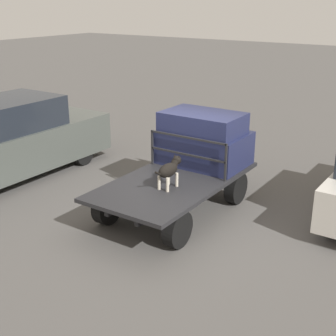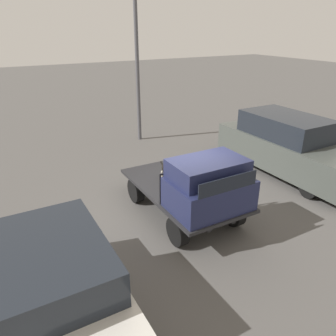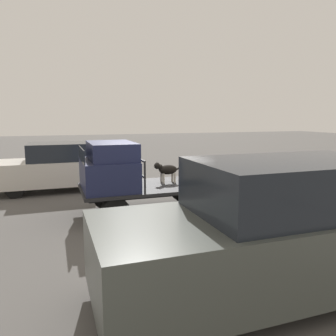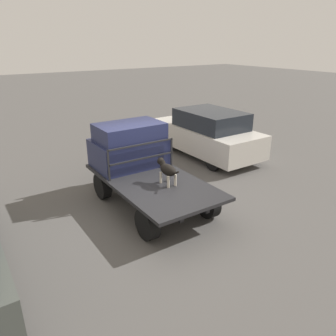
% 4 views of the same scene
% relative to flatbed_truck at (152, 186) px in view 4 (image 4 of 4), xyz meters
% --- Properties ---
extents(ground_plane, '(80.00, 80.00, 0.00)m').
position_rel_flatbed_truck_xyz_m(ground_plane, '(0.00, 0.00, -0.57)').
color(ground_plane, '#514F4C').
extents(flatbed_truck, '(3.83, 2.00, 0.77)m').
position_rel_flatbed_truck_xyz_m(flatbed_truck, '(0.00, 0.00, 0.00)').
color(flatbed_truck, black).
rests_on(flatbed_truck, ground).
extents(truck_cab, '(1.32, 1.88, 1.20)m').
position_rel_flatbed_truck_xyz_m(truck_cab, '(1.18, 0.00, 0.77)').
color(truck_cab, '#1E2347').
rests_on(truck_cab, flatbed_truck).
extents(truck_headboard, '(0.04, 1.88, 0.80)m').
position_rel_flatbed_truck_xyz_m(truck_headboard, '(0.48, 0.00, 0.73)').
color(truck_headboard, '#232326').
rests_on(truck_headboard, flatbed_truck).
extents(dog, '(0.87, 0.27, 0.62)m').
position_rel_flatbed_truck_xyz_m(dog, '(-0.43, -0.16, 0.57)').
color(dog, beige).
rests_on(dog, flatbed_truck).
extents(parked_sedan, '(4.37, 1.88, 1.69)m').
position_rel_flatbed_truck_xyz_m(parked_sedan, '(2.35, -3.78, 0.28)').
color(parked_sedan, black).
rests_on(parked_sedan, ground).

